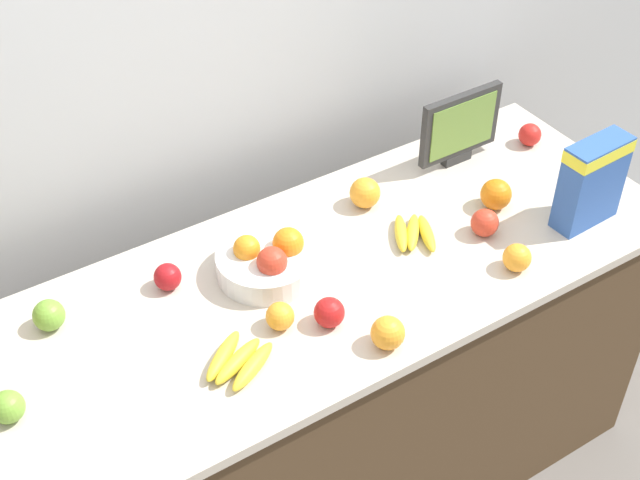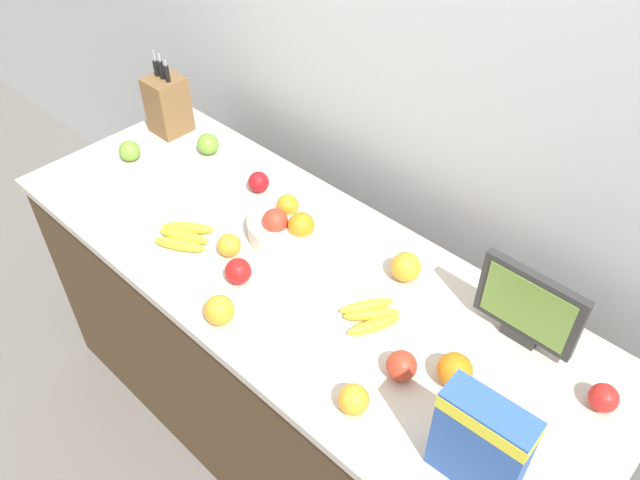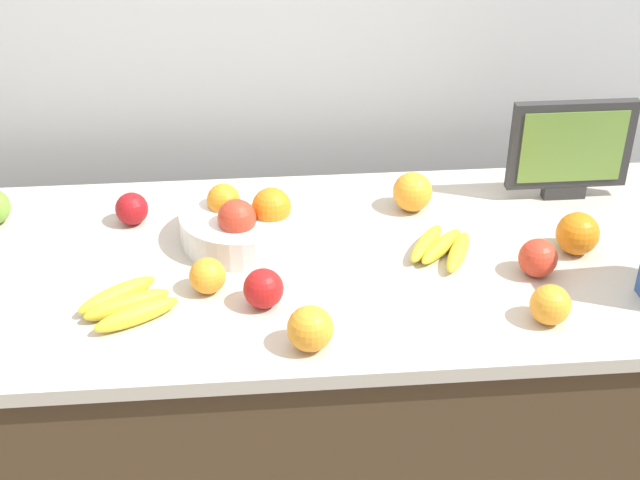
{
  "view_description": "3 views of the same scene",
  "coord_description": "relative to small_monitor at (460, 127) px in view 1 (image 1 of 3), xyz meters",
  "views": [
    {
      "loc": [
        -0.91,
        -1.42,
        2.49
      ],
      "look_at": [
        0.01,
        0.01,
        1.04
      ],
      "focal_mm": 50.0,
      "sensor_mm": 36.0,
      "label": 1
    },
    {
      "loc": [
        0.97,
        -0.91,
        2.22
      ],
      "look_at": [
        0.07,
        0.04,
        1.04
      ],
      "focal_mm": 35.0,
      "sensor_mm": 36.0,
      "label": 2
    },
    {
      "loc": [
        -0.08,
        -1.52,
        1.91
      ],
      "look_at": [
        0.05,
        -0.06,
        1.01
      ],
      "focal_mm": 50.0,
      "sensor_mm": 36.0,
      "label": 3
    }
  ],
  "objects": [
    {
      "name": "orange_back_center",
      "position": [
        -0.8,
        -0.31,
        -0.09
      ],
      "size": [
        0.07,
        0.07,
        0.07
      ],
      "primitive_type": "sphere",
      "color": "orange",
      "rests_on": "counter"
    },
    {
      "name": "banana_bunch_right",
      "position": [
        -0.95,
        -0.36,
        -0.11
      ],
      "size": [
        0.2,
        0.19,
        0.04
      ],
      "rotation": [
        0.0,
        0.0,
        0.57
      ],
      "color": "yellow",
      "rests_on": "counter"
    },
    {
      "name": "fruit_bowl",
      "position": [
        -0.73,
        -0.12,
        -0.08
      ],
      "size": [
        0.26,
        0.26,
        0.12
      ],
      "color": "silver",
      "rests_on": "counter"
    },
    {
      "name": "apple_middle",
      "position": [
        -0.69,
        -0.36,
        -0.09
      ],
      "size": [
        0.08,
        0.08,
        0.08
      ],
      "primitive_type": "sphere",
      "color": "red",
      "rests_on": "counter"
    },
    {
      "name": "orange_front_center",
      "position": [
        -0.05,
        -0.23,
        -0.08
      ],
      "size": [
        0.09,
        0.09,
        0.09
      ],
      "primitive_type": "sphere",
      "color": "orange",
      "rests_on": "counter"
    },
    {
      "name": "cereal_box",
      "position": [
        0.12,
        -0.41,
        0.02
      ],
      "size": [
        0.2,
        0.09,
        0.26
      ],
      "rotation": [
        0.0,
        0.0,
        0.05
      ],
      "color": "#2D56A8",
      "rests_on": "counter"
    },
    {
      "name": "apple_near_bananas",
      "position": [
        -1.44,
        -0.23,
        -0.09
      ],
      "size": [
        0.08,
        0.08,
        0.08
      ],
      "primitive_type": "sphere",
      "color": "#6B9E33",
      "rests_on": "counter"
    },
    {
      "name": "apple_rightmost",
      "position": [
        -0.15,
        -0.3,
        -0.09
      ],
      "size": [
        0.08,
        0.08,
        0.08
      ],
      "primitive_type": "sphere",
      "color": "red",
      "rests_on": "counter"
    },
    {
      "name": "orange_mid_left",
      "position": [
        -0.18,
        -0.46,
        -0.09
      ],
      "size": [
        0.08,
        0.08,
        0.08
      ],
      "primitive_type": "sphere",
      "color": "orange",
      "rests_on": "counter"
    },
    {
      "name": "wall_back",
      "position": [
        -0.63,
        0.37,
        0.25
      ],
      "size": [
        9.0,
        0.06,
        2.6
      ],
      "color": "silver",
      "rests_on": "ground_plane"
    },
    {
      "name": "small_monitor",
      "position": [
        0.0,
        0.0,
        0.0
      ],
      "size": [
        0.27,
        0.03,
        0.23
      ],
      "color": "#2D2D2D",
      "rests_on": "counter"
    },
    {
      "name": "apple_by_knife_block",
      "position": [
        -1.27,
        -0.01,
        -0.09
      ],
      "size": [
        0.08,
        0.08,
        0.08
      ],
      "primitive_type": "sphere",
      "color": "#6B9E33",
      "rests_on": "counter"
    },
    {
      "name": "banana_bunch_left",
      "position": [
        -0.33,
        -0.22,
        -0.11
      ],
      "size": [
        0.16,
        0.19,
        0.03
      ],
      "rotation": [
        0.0,
        0.0,
        0.99
      ],
      "color": "yellow",
      "rests_on": "counter"
    },
    {
      "name": "apple_leftmost",
      "position": [
        -0.97,
        -0.03,
        -0.09
      ],
      "size": [
        0.07,
        0.07,
        0.07
      ],
      "primitive_type": "sphere",
      "color": "#A31419",
      "rests_on": "counter"
    },
    {
      "name": "apple_front",
      "position": [
        0.25,
        -0.05,
        -0.09
      ],
      "size": [
        0.07,
        0.07,
        0.07
      ],
      "primitive_type": "sphere",
      "color": "red",
      "rests_on": "counter"
    },
    {
      "name": "counter",
      "position": [
        -0.63,
        -0.21,
        -0.59
      ],
      "size": [
        2.01,
        0.73,
        0.93
      ],
      "color": "#4C3823",
      "rests_on": "ground_plane"
    },
    {
      "name": "orange_near_bowl",
      "position": [
        -0.35,
        -0.03,
        -0.08
      ],
      "size": [
        0.09,
        0.09,
        0.09
      ],
      "primitive_type": "sphere",
      "color": "orange",
      "rests_on": "counter"
    },
    {
      "name": "orange_front_right",
      "position": [
        -0.62,
        -0.5,
        -0.08
      ],
      "size": [
        0.08,
        0.08,
        0.08
      ],
      "primitive_type": "sphere",
      "color": "orange",
      "rests_on": "counter"
    }
  ]
}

